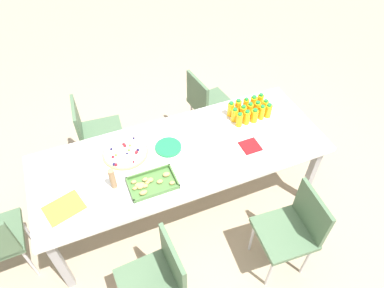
% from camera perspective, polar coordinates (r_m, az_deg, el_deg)
% --- Properties ---
extents(ground_plane, '(12.00, 12.00, 0.00)m').
position_cam_1_polar(ground_plane, '(3.39, -1.47, -9.86)').
color(ground_plane, tan).
extents(party_table, '(2.38, 0.89, 0.74)m').
position_cam_1_polar(party_table, '(2.85, -1.72, -2.18)').
color(party_table, silver).
rests_on(party_table, ground_plane).
extents(chair_far_left, '(0.43, 0.43, 0.83)m').
position_cam_1_polar(chair_far_left, '(2.78, 16.35, -13.02)').
color(chair_far_left, '#4C6B4C').
rests_on(chair_far_left, ground_plane).
extents(chair_near_left, '(0.45, 0.45, 0.83)m').
position_cam_1_polar(chair_near_left, '(3.65, 2.44, 6.88)').
color(chair_near_left, '#4C6B4C').
rests_on(chair_near_left, ground_plane).
extents(chair_far_right, '(0.42, 0.42, 0.83)m').
position_cam_1_polar(chair_far_right, '(2.52, -5.60, -20.98)').
color(chair_far_right, '#4C6B4C').
rests_on(chair_far_right, ground_plane).
extents(chair_near_right, '(0.43, 0.43, 0.83)m').
position_cam_1_polar(chair_near_right, '(3.46, -15.87, 2.09)').
color(chair_near_right, '#4C6B4C').
rests_on(chair_near_right, ground_plane).
extents(juice_bottle_0, '(0.06, 0.06, 0.14)m').
position_cam_1_polar(juice_bottle_0, '(3.23, 11.14, 6.98)').
color(juice_bottle_0, '#F9AD14').
rests_on(juice_bottle_0, party_table).
extents(juice_bottle_1, '(0.06, 0.06, 0.14)m').
position_cam_1_polar(juice_bottle_1, '(3.20, 10.06, 6.66)').
color(juice_bottle_1, '#FAAF14').
rests_on(juice_bottle_1, party_table).
extents(juice_bottle_2, '(0.05, 0.05, 0.14)m').
position_cam_1_polar(juice_bottle_2, '(3.17, 8.83, 6.39)').
color(juice_bottle_2, '#FAAE14').
rests_on(juice_bottle_2, party_table).
extents(juice_bottle_3, '(0.06, 0.06, 0.15)m').
position_cam_1_polar(juice_bottle_3, '(3.13, 7.57, 6.08)').
color(juice_bottle_3, '#F9AE14').
rests_on(juice_bottle_3, party_table).
extents(juice_bottle_4, '(0.06, 0.06, 0.15)m').
position_cam_1_polar(juice_bottle_4, '(3.10, 6.40, 5.71)').
color(juice_bottle_4, '#F9AD14').
rests_on(juice_bottle_4, party_table).
extents(juice_bottle_5, '(0.06, 0.06, 0.13)m').
position_cam_1_polar(juice_bottle_5, '(3.19, 11.90, 6.07)').
color(juice_bottle_5, '#F9AC14').
rests_on(juice_bottle_5, party_table).
extents(juice_bottle_6, '(0.06, 0.06, 0.14)m').
position_cam_1_polar(juice_bottle_6, '(3.15, 10.65, 5.81)').
color(juice_bottle_6, '#F9AD14').
rests_on(juice_bottle_6, party_table).
extents(juice_bottle_7, '(0.06, 0.06, 0.14)m').
position_cam_1_polar(juice_bottle_7, '(3.12, 9.47, 5.57)').
color(juice_bottle_7, '#F9AD14').
rests_on(juice_bottle_7, party_table).
extents(juice_bottle_8, '(0.06, 0.06, 0.13)m').
position_cam_1_polar(juice_bottle_8, '(3.09, 8.36, 5.18)').
color(juice_bottle_8, '#F9AC14').
rests_on(juice_bottle_8, party_table).
extents(juice_bottle_9, '(0.06, 0.06, 0.13)m').
position_cam_1_polar(juice_bottle_9, '(3.05, 7.01, 4.75)').
color(juice_bottle_9, '#F9AE14').
rests_on(juice_bottle_9, party_table).
extents(juice_bottle_10, '(0.06, 0.06, 0.14)m').
position_cam_1_polar(juice_bottle_10, '(3.14, 12.44, 5.37)').
color(juice_bottle_10, '#FAAB14').
rests_on(juice_bottle_10, party_table).
extents(juice_bottle_11, '(0.05, 0.05, 0.14)m').
position_cam_1_polar(juice_bottle_11, '(3.11, 11.40, 5.10)').
color(juice_bottle_11, '#FAAD14').
rests_on(juice_bottle_11, party_table).
extents(juice_bottle_12, '(0.06, 0.06, 0.13)m').
position_cam_1_polar(juice_bottle_12, '(3.07, 10.23, 4.60)').
color(juice_bottle_12, '#FAAD14').
rests_on(juice_bottle_12, party_table).
extents(juice_bottle_13, '(0.06, 0.06, 0.14)m').
position_cam_1_polar(juice_bottle_13, '(3.04, 8.98, 4.35)').
color(juice_bottle_13, '#FAAD14').
rests_on(juice_bottle_13, party_table).
extents(juice_bottle_14, '(0.05, 0.05, 0.14)m').
position_cam_1_polar(juice_bottle_14, '(3.01, 7.80, 3.94)').
color(juice_bottle_14, '#FAAD14').
rests_on(juice_bottle_14, party_table).
extents(fruit_pizza, '(0.37, 0.37, 0.05)m').
position_cam_1_polar(fruit_pizza, '(2.84, -10.90, -1.35)').
color(fruit_pizza, tan).
rests_on(fruit_pizza, party_table).
extents(snack_tray, '(0.35, 0.23, 0.04)m').
position_cam_1_polar(snack_tray, '(2.60, -6.75, -6.48)').
color(snack_tray, '#477238').
rests_on(snack_tray, party_table).
extents(plate_stack, '(0.21, 0.21, 0.02)m').
position_cam_1_polar(plate_stack, '(2.83, -3.91, -0.54)').
color(plate_stack, '#1E8C4C').
rests_on(plate_stack, party_table).
extents(napkin_stack, '(0.15, 0.15, 0.01)m').
position_cam_1_polar(napkin_stack, '(2.88, 9.57, -0.34)').
color(napkin_stack, red).
rests_on(napkin_stack, party_table).
extents(cardboard_tube, '(0.04, 0.04, 0.18)m').
position_cam_1_polar(cardboard_tube, '(2.58, -12.93, -5.61)').
color(cardboard_tube, '#9E7A56').
rests_on(cardboard_tube, party_table).
extents(paper_folder, '(0.31, 0.27, 0.01)m').
position_cam_1_polar(paper_folder, '(2.63, -20.30, -9.81)').
color(paper_folder, yellow).
rests_on(paper_folder, party_table).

